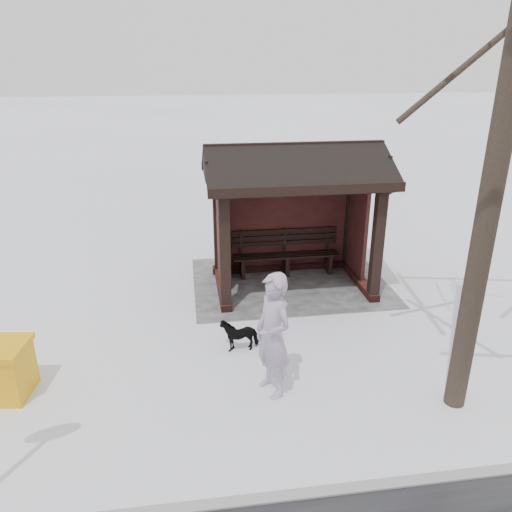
# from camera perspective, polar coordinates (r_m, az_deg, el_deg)

# --- Properties ---
(ground) EXTENTS (120.00, 120.00, 0.00)m
(ground) POSITION_cam_1_polar(r_m,az_deg,el_deg) (10.90, 4.06, -3.42)
(ground) COLOR white
(ground) RESTS_ON ground
(kerb) EXTENTS (120.00, 0.15, 0.06)m
(kerb) POSITION_cam_1_polar(r_m,az_deg,el_deg) (6.56, 15.04, -23.90)
(kerb) COLOR gray
(kerb) RESTS_ON ground
(trampled_patch) EXTENTS (4.20, 3.20, 0.02)m
(trampled_patch) POSITION_cam_1_polar(r_m,az_deg,el_deg) (11.07, 3.84, -2.95)
(trampled_patch) COLOR gray
(trampled_patch) RESTS_ON ground
(bus_shelter) EXTENTS (3.60, 2.40, 3.09)m
(bus_shelter) POSITION_cam_1_polar(r_m,az_deg,el_deg) (10.32, 4.19, 7.90)
(bus_shelter) COLOR #351413
(bus_shelter) RESTS_ON ground
(pedestrian) EXTENTS (0.70, 0.82, 1.90)m
(pedestrian) POSITION_cam_1_polar(r_m,az_deg,el_deg) (7.18, 1.96, -9.07)
(pedestrian) COLOR #A89AB5
(pedestrian) RESTS_ON ground
(dog) EXTENTS (0.67, 0.35, 0.54)m
(dog) POSITION_cam_1_polar(r_m,az_deg,el_deg) (8.55, -1.87, -8.88)
(dog) COLOR black
(dog) RESTS_ON ground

